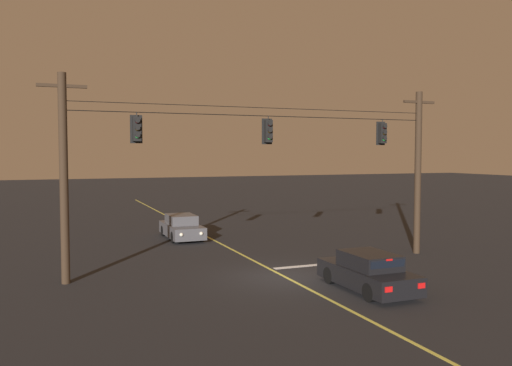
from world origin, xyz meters
TOP-DOWN VIEW (x-y plane):
  - ground_plane at (0.00, 0.00)m, footprint 180.00×180.00m
  - lane_centre_stripe at (0.00, 8.17)m, footprint 0.14×60.00m
  - stop_bar_paint at (1.90, 1.57)m, footprint 3.40×0.36m
  - signal_span_assembly at (-0.00, 2.17)m, footprint 18.23×0.32m
  - traffic_light_leftmost at (-5.47, 2.15)m, footprint 0.48×0.41m
  - traffic_light_left_inner at (0.17, 2.15)m, footprint 0.48×0.41m
  - traffic_light_centre at (6.10, 2.15)m, footprint 0.48×0.41m
  - car_waiting_near_lane at (1.92, -2.94)m, footprint 1.80×4.33m
  - car_oncoming_lead at (-1.56, 10.97)m, footprint 1.80×4.42m

SIDE VIEW (x-z plane):
  - ground_plane at x=0.00m, z-range 0.00..0.00m
  - lane_centre_stripe at x=0.00m, z-range 0.00..0.01m
  - stop_bar_paint at x=1.90m, z-range 0.00..0.01m
  - car_oncoming_lead at x=-1.56m, z-range -0.05..1.34m
  - car_waiting_near_lane at x=1.92m, z-range -0.05..1.34m
  - signal_span_assembly at x=0.00m, z-range 0.15..8.13m
  - traffic_light_leftmost at x=-5.47m, z-range 5.32..6.54m
  - traffic_light_left_inner at x=0.17m, z-range 5.32..6.54m
  - traffic_light_centre at x=6.10m, z-range 5.32..6.54m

